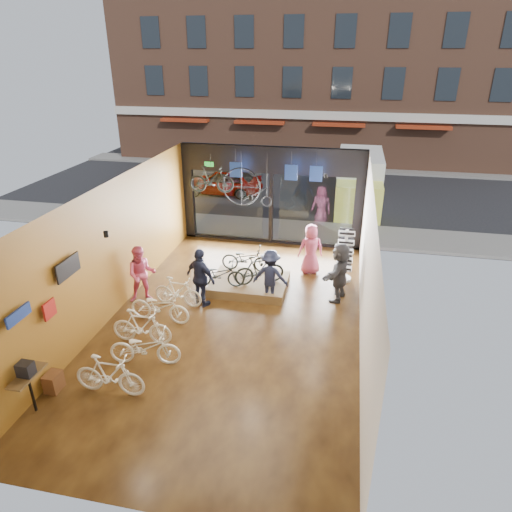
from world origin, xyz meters
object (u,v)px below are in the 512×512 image
(floor_bike_2, at_px, (145,347))
(floor_bike_3, at_px, (142,327))
(penny_farthing, at_px, (249,189))
(street_car, at_px, (223,181))
(display_platform, at_px, (249,284))
(floor_bike_1, at_px, (109,375))
(floor_bike_4, at_px, (160,306))
(customer_1, at_px, (142,274))
(sunglasses_rack, at_px, (345,255))
(customer_2, at_px, (201,278))
(customer_4, at_px, (311,249))
(customer_3, at_px, (270,276))
(display_bike_mid, at_px, (259,270))
(hung_bike, at_px, (211,179))
(box_truck, at_px, (359,183))
(floor_bike_5, at_px, (178,292))
(customer_5, at_px, (340,272))
(display_bike_right, at_px, (246,259))
(display_bike_left, at_px, (219,274))

(floor_bike_2, bearing_deg, floor_bike_3, 20.43)
(penny_farthing, bearing_deg, street_car, 112.72)
(display_platform, bearing_deg, floor_bike_3, -121.30)
(floor_bike_1, distance_m, floor_bike_4, 3.04)
(customer_1, relative_size, sunglasses_rack, 0.99)
(customer_2, bearing_deg, customer_4, -109.59)
(street_car, relative_size, display_platform, 1.71)
(customer_3, bearing_deg, display_bike_mid, -43.11)
(display_platform, distance_m, hung_bike, 4.00)
(floor_bike_3, height_order, hung_bike, hung_bike)
(street_car, relative_size, floor_bike_1, 2.51)
(display_bike_mid, bearing_deg, hung_bike, 16.58)
(box_truck, bearing_deg, customer_3, -104.97)
(customer_3, bearing_deg, street_car, -63.72)
(floor_bike_3, bearing_deg, box_truck, -24.73)
(floor_bike_5, xyz_separation_m, penny_farthing, (1.27, 4.24, 2.04))
(penny_farthing, bearing_deg, floor_bike_5, -106.62)
(floor_bike_1, distance_m, customer_2, 4.21)
(floor_bike_3, relative_size, customer_5, 0.87)
(customer_1, relative_size, customer_4, 1.02)
(floor_bike_4, height_order, penny_farthing, penny_farthing)
(floor_bike_1, xyz_separation_m, floor_bike_4, (-0.08, 3.03, -0.03))
(floor_bike_5, height_order, display_bike_mid, display_bike_mid)
(penny_farthing, bearing_deg, floor_bike_1, -99.46)
(floor_bike_1, height_order, customer_5, customer_5)
(floor_bike_5, relative_size, sunglasses_rack, 0.85)
(box_truck, xyz_separation_m, hung_bike, (-5.19, -6.80, 1.69))
(display_bike_right, bearing_deg, hung_bike, 44.70)
(display_bike_left, relative_size, display_bike_right, 0.97)
(customer_2, height_order, customer_4, customer_2)
(floor_bike_1, height_order, hung_bike, hung_bike)
(display_bike_mid, distance_m, hung_bike, 3.87)
(sunglasses_rack, bearing_deg, display_platform, -152.17)
(street_car, relative_size, floor_bike_4, 2.32)
(street_car, bearing_deg, customer_2, 12.22)
(sunglasses_rack, xyz_separation_m, hung_bike, (-4.77, 0.99, 2.03))
(street_car, distance_m, penny_farthing, 8.03)
(floor_bike_5, distance_m, sunglasses_rack, 5.52)
(floor_bike_1, xyz_separation_m, penny_farthing, (1.37, 8.22, 2.01))
(box_truck, relative_size, customer_1, 3.52)
(floor_bike_4, distance_m, sunglasses_rack, 6.17)
(display_bike_left, distance_m, customer_5, 3.67)
(floor_bike_3, bearing_deg, display_platform, -32.40)
(customer_1, height_order, hung_bike, hung_bike)
(display_bike_right, height_order, customer_3, customer_3)
(customer_3, distance_m, hung_bike, 4.38)
(display_bike_mid, relative_size, sunglasses_rack, 0.89)
(display_platform, distance_m, customer_2, 1.91)
(display_bike_right, relative_size, penny_farthing, 0.94)
(display_bike_mid, bearing_deg, floor_bike_2, 127.85)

